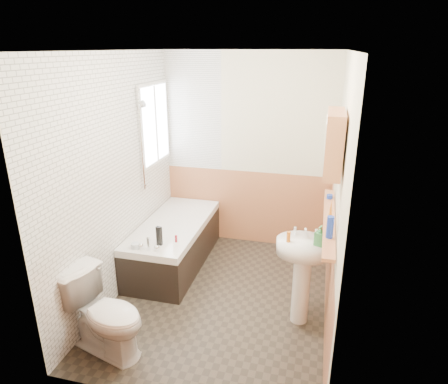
{
  "coord_description": "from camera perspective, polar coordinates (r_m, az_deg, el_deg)",
  "views": [
    {
      "loc": [
        0.93,
        -3.52,
        2.53
      ],
      "look_at": [
        0.0,
        0.15,
        1.15
      ],
      "focal_mm": 32.0,
      "sensor_mm": 36.0,
      "label": 1
    }
  ],
  "objects": [
    {
      "name": "blue_gel",
      "position": [
        4.29,
        -9.24,
        -6.2
      ],
      "size": [
        0.06,
        0.05,
        0.21
      ],
      "primitive_type": "cube",
      "rotation": [
        0.0,
        0.0,
        -0.19
      ],
      "color": "black",
      "rests_on": "bathtub"
    },
    {
      "name": "wainscot_front",
      "position": [
        3.09,
        -7.55,
        -21.32
      ],
      "size": [
        2.2,
        0.01,
        1.0
      ],
      "primitive_type": "cube",
      "color": "#C27A4F",
      "rests_on": "wall_front"
    },
    {
      "name": "wainscot_back",
      "position": [
        5.39,
        3.24,
        -2.12
      ],
      "size": [
        2.2,
        0.01,
        1.0
      ],
      "primitive_type": "cube",
      "color": "#C27A4F",
      "rests_on": "wall_back"
    },
    {
      "name": "cream_jar",
      "position": [
        4.3,
        -12.54,
        -7.51
      ],
      "size": [
        0.12,
        0.12,
        0.06
      ],
      "primitive_type": "cylinder",
      "rotation": [
        0.0,
        0.0,
        0.35
      ],
      "color": "silver",
      "rests_on": "bathtub"
    },
    {
      "name": "tile_cladding_left",
      "position": [
        4.25,
        -14.88,
        1.83
      ],
      "size": [
        0.01,
        2.8,
        2.5
      ],
      "primitive_type": "cube",
      "color": "white",
      "rests_on": "wall_left"
    },
    {
      "name": "wall_front",
      "position": [
        2.63,
        -8.47,
        -9.27
      ],
      "size": [
        2.2,
        0.02,
        2.5
      ],
      "primitive_type": "cube",
      "color": "beige",
      "rests_on": "ground"
    },
    {
      "name": "bathtub",
      "position": [
        4.94,
        -7.09,
        -7.13
      ],
      "size": [
        0.7,
        1.62,
        0.69
      ],
      "color": "black",
      "rests_on": "floor"
    },
    {
      "name": "floor",
      "position": [
        4.43,
        -0.49,
        -14.78
      ],
      "size": [
        2.8,
        2.8,
        0.0
      ],
      "primitive_type": "plane",
      "color": "#29241D",
      "rests_on": "ground"
    },
    {
      "name": "soap_bottle",
      "position": [
        3.66,
        13.53,
        -6.78
      ],
      "size": [
        0.15,
        0.2,
        0.09
      ],
      "primitive_type": "imported",
      "rotation": [
        0.0,
        0.0,
        -0.39
      ],
      "color": "#388447",
      "rests_on": "sink"
    },
    {
      "name": "black_jar",
      "position": [
        4.18,
        14.86,
        -0.64
      ],
      "size": [
        0.07,
        0.07,
        0.04
      ],
      "primitive_type": "cylinder",
      "rotation": [
        0.0,
        0.0,
        -0.1
      ],
      "color": "#19339E",
      "rests_on": "pine_shelf"
    },
    {
      "name": "wainscot_right",
      "position": [
        4.06,
        14.76,
        -10.66
      ],
      "size": [
        0.01,
        2.8,
        1.0
      ],
      "primitive_type": "cube",
      "color": "#C27A4F",
      "rests_on": "wall_right"
    },
    {
      "name": "foam_can",
      "position": [
        3.31,
        14.91,
        -4.87
      ],
      "size": [
        0.07,
        0.07,
        0.18
      ],
      "primitive_type": "cylinder",
      "rotation": [
        0.0,
        0.0,
        -0.41
      ],
      "color": "#19339E",
      "rests_on": "pine_shelf"
    },
    {
      "name": "wall_right",
      "position": [
        3.75,
        16.1,
        -0.76
      ],
      "size": [
        0.02,
        2.8,
        2.5
      ],
      "primitive_type": "cube",
      "color": "beige",
      "rests_on": "ground"
    },
    {
      "name": "medicine_cabinet",
      "position": [
        3.34,
        15.41,
        6.79
      ],
      "size": [
        0.14,
        0.56,
        0.5
      ],
      "color": "#C27A4F",
      "rests_on": "wall_right"
    },
    {
      "name": "clear_bottle",
      "position": [
        3.66,
        9.2,
        -6.35
      ],
      "size": [
        0.04,
        0.04,
        0.1
      ],
      "primitive_type": "cylinder",
      "rotation": [
        0.0,
        0.0,
        -0.22
      ],
      "color": "orange",
      "rests_on": "sink"
    },
    {
      "name": "window",
      "position": [
        4.97,
        -9.8,
        9.56
      ],
      "size": [
        0.03,
        0.79,
        0.99
      ],
      "color": "white",
      "rests_on": "wall_left"
    },
    {
      "name": "orange_bottle",
      "position": [
        4.35,
        -6.86,
        -6.64
      ],
      "size": [
        0.03,
        0.03,
        0.08
      ],
      "primitive_type": "cylinder",
      "rotation": [
        0.0,
        0.0,
        -0.4
      ],
      "color": "maroon",
      "rests_on": "bathtub"
    },
    {
      "name": "wall_left",
      "position": [
        4.26,
        -15.14,
        1.85
      ],
      "size": [
        0.02,
        2.8,
        2.5
      ],
      "primitive_type": "cube",
      "color": "beige",
      "rests_on": "ground"
    },
    {
      "name": "pine_shelf",
      "position": [
        3.73,
        14.78,
        -3.8
      ],
      "size": [
        0.1,
        1.53,
        0.03
      ],
      "primitive_type": "cube",
      "color": "#C27A4F",
      "rests_on": "wall_right"
    },
    {
      "name": "wall_back",
      "position": [
        5.17,
        3.45,
        5.69
      ],
      "size": [
        2.2,
        0.02,
        2.5
      ],
      "primitive_type": "cube",
      "color": "beige",
      "rests_on": "ground"
    },
    {
      "name": "ceiling",
      "position": [
        3.64,
        -0.62,
        19.57
      ],
      "size": [
        2.8,
        2.8,
        0.0
      ],
      "primitive_type": "plane",
      "rotation": [
        3.14,
        0.0,
        0.0
      ],
      "color": "white",
      "rests_on": "ground"
    },
    {
      "name": "tile_return_back",
      "position": [
        5.23,
        -4.46,
        11.41
      ],
      "size": [
        0.75,
        0.01,
        1.5
      ],
      "primitive_type": "cube",
      "color": "white",
      "rests_on": "wall_back"
    },
    {
      "name": "toilet",
      "position": [
        3.72,
        -16.58,
        -16.39
      ],
      "size": [
        0.84,
        0.62,
        0.74
      ],
      "primitive_type": "imported",
      "rotation": [
        0.0,
        0.0,
        1.29
      ],
      "color": "white",
      "rests_on": "floor"
    },
    {
      "name": "green_bottle",
      "position": [
        3.52,
        14.96,
        -2.93
      ],
      "size": [
        0.06,
        0.06,
        0.24
      ],
      "primitive_type": "cone",
      "rotation": [
        0.0,
        0.0,
        0.42
      ],
      "color": "orange",
      "rests_on": "pine_shelf"
    },
    {
      "name": "shower_riser",
      "position": [
        4.57,
        -11.71,
        8.57
      ],
      "size": [
        0.1,
        0.08,
        1.18
      ],
      "color": "silver",
      "rests_on": "wall_left"
    },
    {
      "name": "sink",
      "position": [
        3.85,
        11.17,
        -10.11
      ],
      "size": [
        0.51,
        0.41,
        0.98
      ],
      "rotation": [
        0.0,
        0.0,
        -0.14
      ],
      "color": "white",
      "rests_on": "floor"
    }
  ]
}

